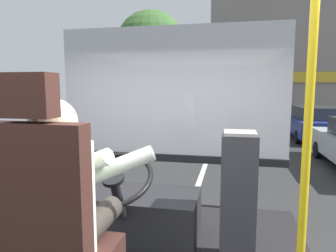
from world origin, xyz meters
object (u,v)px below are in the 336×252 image
object	(u,v)px
steering_console	(133,214)
parked_car_blue	(317,122)
driver_seat	(52,241)
fare_box	(238,198)
bus_driver	(64,195)
handrail_pole	(308,128)

from	to	relation	value
steering_console	parked_car_blue	world-z (taller)	steering_console
driver_seat	fare_box	size ratio (longest dim) A/B	1.38
bus_driver	parked_car_blue	size ratio (longest dim) A/B	0.20
fare_box	driver_seat	bearing A→B (deg)	-130.34
handrail_pole	fare_box	size ratio (longest dim) A/B	2.22
parked_car_blue	fare_box	bearing A→B (deg)	-106.94
bus_driver	fare_box	bearing A→B (deg)	46.19
handrail_pole	parked_car_blue	bearing A→B (deg)	75.33
steering_console	driver_seat	bearing A→B (deg)	-90.00
parked_car_blue	driver_seat	bearing A→B (deg)	-109.35
handrail_pole	parked_car_blue	size ratio (longest dim) A/B	0.53
driver_seat	parked_car_blue	xyz separation A→B (m)	(4.17, 11.86, -0.68)
parked_car_blue	bus_driver	bearing A→B (deg)	-109.53
steering_console	handrail_pole	xyz separation A→B (m)	(1.18, -0.70, 0.86)
driver_seat	handrail_pole	size ratio (longest dim) A/B	0.62
steering_console	fare_box	world-z (taller)	fare_box
driver_seat	bus_driver	size ratio (longest dim) A/B	1.66
steering_console	fare_box	xyz separation A→B (m)	(0.86, -0.15, 0.26)
driver_seat	bus_driver	xyz separation A→B (m)	(0.00, 0.12, 0.18)
bus_driver	handrail_pole	xyz separation A→B (m)	(1.18, 0.35, 0.32)
driver_seat	parked_car_blue	distance (m)	12.59
bus_driver	handrail_pole	world-z (taller)	handrail_pole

